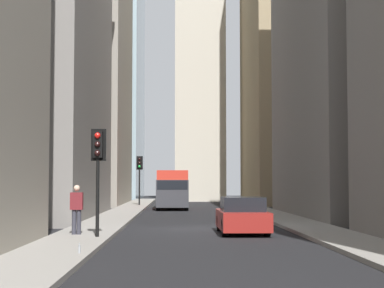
# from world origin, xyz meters

# --- Properties ---
(ground_plane) EXTENTS (135.00, 135.00, 0.00)m
(ground_plane) POSITION_xyz_m (0.00, 0.00, 0.00)
(ground_plane) COLOR black
(sidewalk_right) EXTENTS (90.00, 2.20, 0.14)m
(sidewalk_right) POSITION_xyz_m (0.00, 4.50, 0.07)
(sidewalk_right) COLOR gray
(sidewalk_right) RESTS_ON ground_plane
(sidewalk_left) EXTENTS (90.00, 2.20, 0.14)m
(sidewalk_left) POSITION_xyz_m (0.00, -4.50, 0.07)
(sidewalk_left) COLOR gray
(sidewalk_left) RESTS_ON ground_plane
(building_left_midfar) EXTENTS (16.71, 10.00, 21.38)m
(building_left_midfar) POSITION_xyz_m (8.97, -10.60, 10.69)
(building_left_midfar) COLOR gray
(building_left_midfar) RESTS_ON ground_plane
(building_left_far) EXTENTS (15.19, 10.00, 31.91)m
(building_left_far) POSITION_xyz_m (31.65, -10.60, 15.96)
(building_left_far) COLOR #9E8966
(building_left_far) RESTS_ON ground_plane
(building_right_midfar) EXTENTS (16.24, 10.50, 22.72)m
(building_right_midfar) POSITION_xyz_m (8.34, 10.59, 11.37)
(building_right_midfar) COLOR gray
(building_right_midfar) RESTS_ON ground_plane
(building_right_far) EXTENTS (16.33, 10.50, 29.98)m
(building_right_far) POSITION_xyz_m (29.38, 10.59, 15.00)
(building_right_far) COLOR gray
(building_right_far) RESTS_ON ground_plane
(church_spire) EXTENTS (5.79, 5.79, 33.87)m
(church_spire) POSITION_xyz_m (40.60, -1.39, 17.65)
(church_spire) COLOR beige
(church_spire) RESTS_ON ground_plane
(delivery_truck) EXTENTS (6.46, 2.25, 2.84)m
(delivery_truck) POSITION_xyz_m (19.76, 1.40, 1.46)
(delivery_truck) COLOR red
(delivery_truck) RESTS_ON ground_plane
(sedan_red) EXTENTS (4.30, 1.78, 1.42)m
(sedan_red) POSITION_xyz_m (-2.56, -1.40, 0.66)
(sedan_red) COLOR maroon
(sedan_red) RESTS_ON ground_plane
(traffic_light_foreground) EXTENTS (0.43, 0.52, 3.68)m
(traffic_light_foreground) POSITION_xyz_m (-5.55, 3.83, 2.84)
(traffic_light_foreground) COLOR black
(traffic_light_foreground) RESTS_ON sidewalk_right
(traffic_light_midblock) EXTENTS (0.43, 0.52, 3.97)m
(traffic_light_midblock) POSITION_xyz_m (24.89, 4.12, 3.06)
(traffic_light_midblock) COLOR black
(traffic_light_midblock) RESTS_ON sidewalk_right
(pedestrian) EXTENTS (0.26, 0.44, 1.74)m
(pedestrian) POSITION_xyz_m (-4.57, 4.69, 1.09)
(pedestrian) COLOR #33333D
(pedestrian) RESTS_ON sidewalk_right
(discarded_bottle) EXTENTS (0.07, 0.07, 0.27)m
(discarded_bottle) POSITION_xyz_m (-10.61, 3.68, 0.25)
(discarded_bottle) COLOR #999EA3
(discarded_bottle) RESTS_ON sidewalk_right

